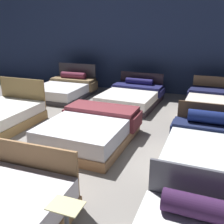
% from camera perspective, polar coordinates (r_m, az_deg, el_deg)
% --- Properties ---
extents(ground_plane, '(18.00, 18.00, 0.02)m').
position_cam_1_polar(ground_plane, '(5.24, -6.02, -7.80)').
color(ground_plane, gray).
extents(showroom_back_wall, '(18.00, 0.06, 3.50)m').
position_cam_1_polar(showroom_back_wall, '(9.40, 7.68, 15.15)').
color(showroom_back_wall, navy).
rests_on(showroom_back_wall, ground_plane).
extents(bed_4, '(1.75, 2.09, 0.59)m').
position_cam_1_polar(bed_4, '(5.37, -4.89, -3.88)').
color(bed_4, '#976F4D').
rests_on(bed_4, ground_plane).
extents(bed_5, '(1.71, 2.08, 0.80)m').
position_cam_1_polar(bed_5, '(4.99, 21.80, -7.59)').
color(bed_5, brown).
rests_on(bed_5, ground_plane).
extents(bed_6, '(1.73, 2.13, 1.01)m').
position_cam_1_polar(bed_6, '(8.97, -10.59, 5.10)').
color(bed_6, '#2E2C33').
rests_on(bed_6, ground_plane).
extents(bed_7, '(1.75, 2.26, 0.83)m').
position_cam_1_polar(bed_7, '(7.95, 4.43, 3.48)').
color(bed_7, black).
rests_on(bed_7, ground_plane).
extents(bed_8, '(1.56, 2.19, 0.84)m').
position_cam_1_polar(bed_8, '(7.71, 21.78, 1.77)').
color(bed_8, '#96724C').
rests_on(bed_8, ground_plane).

